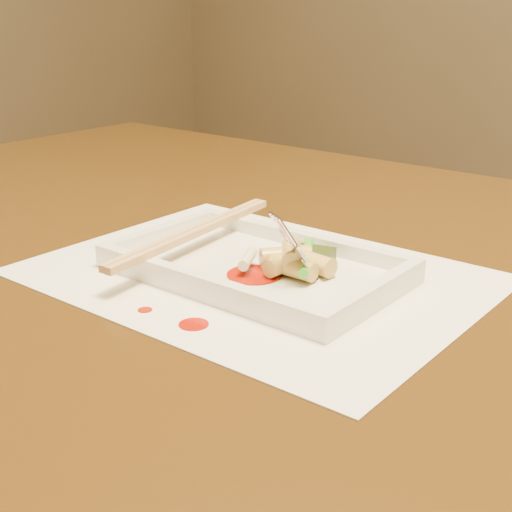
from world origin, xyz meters
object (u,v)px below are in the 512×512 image
Objects in this scene: table at (259,334)px; plate_base at (256,270)px; fork at (334,197)px; placemat at (256,275)px; chopstick_a at (191,231)px.

plate_base is (0.05, -0.07, 0.11)m from table.
placemat is at bearing -165.58° from fork.
plate_base reaches higher than placemat.
table is 5.38× the size of plate_base.
plate_base is 1.86× the size of fork.
plate_base is (0.00, -0.00, 0.00)m from placemat.
chopstick_a is at bearing -114.23° from table.
chopstick_a is 0.16m from fork.
table is at bearing 157.35° from fork.
placemat is at bearing 0.00° from chopstick_a.
fork is (0.07, 0.02, 0.08)m from plate_base.
plate_base is at bearing -53.27° from table.
placemat is at bearing 135.00° from plate_base.
plate_base is 0.11m from fork.
plate_base is at bearing -45.00° from placemat.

